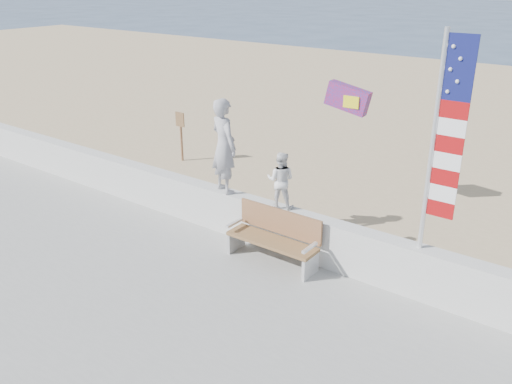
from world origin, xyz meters
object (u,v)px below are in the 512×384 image
Objects in this scene: adult at (224,146)px; bench at (275,236)px; child at (281,180)px; flag at (442,137)px.

adult is 1.08× the size of bench.
adult is at bearing -20.63° from child.
child is 0.32× the size of flag.
child is 0.61× the size of bench.
bench is at bearing -176.61° from adult.
flag reaches higher than child.
child is 1.07m from bench.
adult reaches higher than child.
adult is 2.13m from bench.
flag is (2.71, 0.45, 2.30)m from bench.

